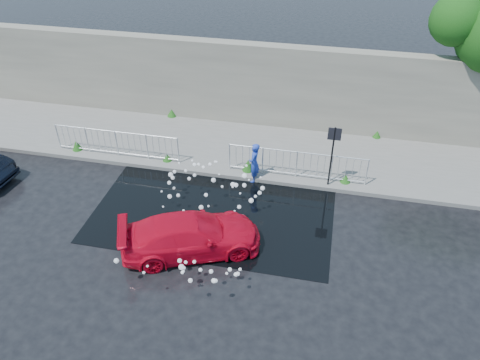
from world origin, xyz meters
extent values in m
plane|color=black|center=(0.00, 0.00, 0.00)|extent=(90.00, 90.00, 0.00)
cube|color=slate|center=(0.00, 5.00, 0.07)|extent=(30.00, 4.00, 0.15)
cube|color=slate|center=(0.00, 3.00, 0.08)|extent=(30.00, 0.25, 0.16)
cube|color=#696459|center=(0.00, 7.20, 1.90)|extent=(30.00, 0.60, 3.50)
cube|color=black|center=(0.50, 1.00, 0.01)|extent=(8.00, 5.00, 0.01)
cylinder|color=black|center=(4.20, 3.10, 1.25)|extent=(0.06, 0.06, 2.50)
cube|color=black|center=(4.20, 3.10, 2.25)|extent=(0.45, 0.04, 0.45)
sphere|color=#113B0E|center=(8.00, 7.40, 5.00)|extent=(1.90, 1.90, 1.90)
cylinder|color=silver|center=(-6.50, 3.35, 0.70)|extent=(0.05, 0.05, 1.10)
cylinder|color=silver|center=(-1.50, 3.35, 0.70)|extent=(0.05, 0.05, 1.10)
cylinder|color=silver|center=(-4.00, 3.35, 1.22)|extent=(5.00, 0.04, 0.04)
cylinder|color=silver|center=(-4.00, 3.35, 0.27)|extent=(5.00, 0.04, 0.04)
cylinder|color=silver|center=(0.50, 3.35, 0.70)|extent=(0.05, 0.05, 1.10)
cylinder|color=silver|center=(5.50, 3.35, 0.70)|extent=(0.05, 0.05, 1.10)
cylinder|color=silver|center=(3.00, 3.35, 1.22)|extent=(5.00, 0.04, 0.04)
cylinder|color=silver|center=(3.00, 3.35, 0.27)|extent=(5.00, 0.04, 0.04)
cone|color=#114112|center=(-5.80, 3.40, 0.35)|extent=(0.40, 0.40, 0.40)
cone|color=#114112|center=(-2.00, 3.40, 0.29)|extent=(0.36, 0.36, 0.28)
cone|color=#114112|center=(1.20, 3.40, 0.38)|extent=(0.44, 0.44, 0.45)
cone|color=#114112|center=(4.80, 3.40, 0.30)|extent=(0.38, 0.38, 0.30)
cone|color=#114112|center=(-3.00, 6.90, 0.32)|extent=(0.42, 0.42, 0.33)
cone|color=#114112|center=(6.00, 6.90, 0.30)|extent=(0.34, 0.34, 0.29)
sphere|color=white|center=(0.51, 1.75, 0.98)|extent=(0.06, 0.06, 0.06)
sphere|color=white|center=(-0.47, 2.11, 1.01)|extent=(0.14, 0.14, 0.14)
sphere|color=white|center=(2.01, 1.22, 0.83)|extent=(0.14, 0.14, 0.14)
sphere|color=white|center=(1.44, 0.66, 0.58)|extent=(0.14, 0.14, 0.14)
sphere|color=white|center=(0.47, 0.46, 0.60)|extent=(0.08, 0.08, 0.08)
sphere|color=white|center=(1.03, 1.56, 0.77)|extent=(0.17, 0.17, 0.17)
sphere|color=white|center=(-0.31, 1.57, 0.96)|extent=(0.12, 0.12, 0.12)
sphere|color=white|center=(1.37, 1.16, 0.74)|extent=(0.07, 0.07, 0.07)
sphere|color=white|center=(-1.08, 1.69, 0.91)|extent=(0.13, 0.13, 0.13)
sphere|color=white|center=(-0.61, 2.29, 1.05)|extent=(0.08, 0.08, 0.08)
sphere|color=white|center=(0.96, 0.28, 0.44)|extent=(0.07, 0.07, 0.07)
sphere|color=white|center=(-1.15, 1.50, 0.90)|extent=(0.17, 0.17, 0.17)
sphere|color=white|center=(1.89, 1.14, 0.72)|extent=(0.10, 0.10, 0.10)
sphere|color=white|center=(1.07, 1.35, 0.82)|extent=(0.07, 0.07, 0.07)
sphere|color=white|center=(1.56, 1.69, 0.95)|extent=(0.07, 0.07, 0.07)
sphere|color=white|center=(-0.96, 0.74, 0.56)|extent=(0.15, 0.15, 0.15)
sphere|color=white|center=(1.77, 1.06, 0.59)|extent=(0.17, 0.17, 0.17)
sphere|color=white|center=(-0.65, 1.65, 1.04)|extent=(0.11, 0.11, 0.11)
sphere|color=white|center=(0.62, -0.10, 0.27)|extent=(0.13, 0.13, 0.13)
sphere|color=white|center=(0.25, 0.95, 0.66)|extent=(0.13, 0.13, 0.13)
sphere|color=white|center=(0.24, 2.27, 1.13)|extent=(0.08, 0.08, 0.08)
sphere|color=white|center=(0.29, 2.30, 1.11)|extent=(0.08, 0.08, 0.08)
sphere|color=white|center=(-1.12, 0.47, 0.31)|extent=(0.07, 0.07, 0.07)
sphere|color=white|center=(1.37, 1.85, 0.98)|extent=(0.18, 0.18, 0.18)
sphere|color=white|center=(-1.05, 1.06, 0.89)|extent=(0.14, 0.14, 0.14)
sphere|color=white|center=(1.46, 1.42, 0.91)|extent=(0.15, 0.15, 0.15)
sphere|color=white|center=(1.18, 1.39, 0.90)|extent=(0.15, 0.15, 0.15)
sphere|color=white|center=(-1.01, 2.04, 1.04)|extent=(0.07, 0.07, 0.07)
sphere|color=white|center=(1.62, 0.32, 0.50)|extent=(0.12, 0.12, 0.12)
sphere|color=white|center=(1.91, 1.96, 0.92)|extent=(0.08, 0.08, 0.08)
sphere|color=white|center=(1.33, 2.39, 1.04)|extent=(0.09, 0.09, 0.09)
sphere|color=white|center=(-1.02, 1.34, 0.91)|extent=(0.14, 0.14, 0.14)
sphere|color=white|center=(-0.64, 0.73, 0.66)|extent=(0.13, 0.13, 0.13)
sphere|color=white|center=(0.03, 2.32, 0.96)|extent=(0.12, 0.12, 0.12)
sphere|color=white|center=(0.38, 1.47, 0.93)|extent=(0.16, 0.16, 0.16)
sphere|color=white|center=(2.06, 1.56, 0.78)|extent=(0.16, 0.16, 0.16)
sphere|color=white|center=(-0.47, 1.43, 0.89)|extent=(0.12, 0.12, 0.12)
sphere|color=white|center=(0.24, 0.38, 0.58)|extent=(0.16, 0.16, 0.16)
sphere|color=white|center=(1.33, 0.48, 0.54)|extent=(0.06, 0.06, 0.06)
sphere|color=white|center=(-0.93, 1.14, 0.63)|extent=(0.10, 0.10, 0.10)
sphere|color=white|center=(0.72, 1.30, 0.82)|extent=(0.09, 0.09, 0.09)
sphere|color=white|center=(-0.13, 2.06, 0.99)|extent=(0.11, 0.11, 0.11)
sphere|color=white|center=(-0.35, 2.19, 0.99)|extent=(0.11, 0.11, 0.11)
sphere|color=white|center=(-1.26, 0.81, 0.67)|extent=(0.07, 0.07, 0.07)
sphere|color=white|center=(-0.33, 0.27, 0.42)|extent=(0.09, 0.09, 0.09)
sphere|color=white|center=(-0.03, -0.11, 0.20)|extent=(0.08, 0.08, 0.08)
sphere|color=white|center=(-0.59, -2.31, 0.43)|extent=(0.08, 0.08, 0.08)
sphere|color=white|center=(0.93, -3.01, 0.96)|extent=(0.12, 0.12, 0.12)
sphere|color=white|center=(-0.31, -3.08, 1.05)|extent=(0.08, 0.08, 0.08)
sphere|color=white|center=(1.95, -1.91, 0.27)|extent=(0.12, 0.12, 0.12)
sphere|color=white|center=(0.55, -2.59, 0.94)|extent=(0.16, 0.16, 0.16)
sphere|color=white|center=(2.02, -2.45, 0.83)|extent=(0.11, 0.11, 0.11)
sphere|color=white|center=(0.54, -2.20, 0.72)|extent=(0.10, 0.10, 0.10)
sphere|color=white|center=(0.66, -2.74, 0.95)|extent=(0.08, 0.08, 0.08)
sphere|color=white|center=(1.76, -2.06, 0.56)|extent=(0.12, 0.12, 0.12)
sphere|color=white|center=(0.61, -2.71, 0.87)|extent=(0.09, 0.09, 0.09)
sphere|color=white|center=(1.58, -2.90, 0.97)|extent=(0.11, 0.11, 0.11)
sphere|color=white|center=(2.05, -2.06, 0.63)|extent=(0.09, 0.09, 0.09)
sphere|color=white|center=(0.63, -1.77, 0.33)|extent=(0.11, 0.11, 0.11)
sphere|color=white|center=(1.32, -2.41, 0.75)|extent=(0.12, 0.12, 0.12)
sphere|color=white|center=(1.64, -1.95, 0.27)|extent=(0.09, 0.09, 0.09)
sphere|color=white|center=(0.28, -2.00, 0.53)|extent=(0.14, 0.14, 0.14)
sphere|color=white|center=(0.89, -2.01, 0.31)|extent=(0.12, 0.12, 0.12)
sphere|color=white|center=(1.54, -2.93, 0.99)|extent=(0.13, 0.13, 0.13)
sphere|color=white|center=(-0.71, -2.01, 0.45)|extent=(0.08, 0.08, 0.08)
sphere|color=white|center=(0.62, -2.57, 0.90)|extent=(0.09, 0.09, 0.09)
sphere|color=white|center=(-1.21, -2.81, 1.03)|extent=(0.14, 0.14, 0.14)
sphere|color=white|center=(-0.75, -2.04, 0.43)|extent=(0.09, 0.09, 0.09)
imported|color=red|center=(0.31, -0.98, 0.61)|extent=(4.53, 3.20, 1.22)
imported|color=#243FB7|center=(1.50, 3.00, 0.78)|extent=(0.42, 0.60, 1.56)
camera|label=1|loc=(3.92, -10.86, 10.18)|focal=35.00mm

